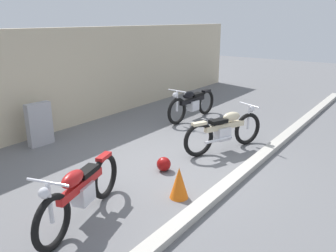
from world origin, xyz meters
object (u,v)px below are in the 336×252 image
traffic_cone (179,183)px  motorcycle_cream (225,130)px  motorcycle_red (81,192)px  motorcycle_black (192,104)px  stone_marker (39,124)px  helmet (164,164)px

traffic_cone → motorcycle_cream: size_ratio=0.26×
motorcycle_red → motorcycle_black: 5.67m
stone_marker → motorcycle_black: 4.31m
traffic_cone → motorcycle_red: size_ratio=0.26×
stone_marker → traffic_cone: bearing=-91.6°
helmet → motorcycle_cream: bearing=-14.5°
stone_marker → motorcycle_red: (-1.50, -3.27, -0.05)m
motorcycle_cream → motorcycle_black: motorcycle_black is taller
motorcycle_black → stone_marker: bearing=-19.1°
motorcycle_red → stone_marker: bearing=-132.7°
motorcycle_cream → helmet: bearing=-172.3°
motorcycle_red → motorcycle_cream: (3.79, -0.40, 0.01)m
traffic_cone → motorcycle_cream: (2.40, 0.39, 0.20)m
helmet → motorcycle_red: (-2.08, -0.05, 0.33)m
traffic_cone → motorcycle_red: bearing=150.5°
stone_marker → motorcycle_black: bearing=-23.6°
helmet → motorcycle_cream: 1.81m
helmet → motorcycle_red: bearing=-178.7°
motorcycle_black → traffic_cone: bearing=34.4°
traffic_cone → motorcycle_black: 4.69m
helmet → motorcycle_cream: (1.72, -0.44, 0.34)m
motorcycle_red → motorcycle_cream: motorcycle_cream is taller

